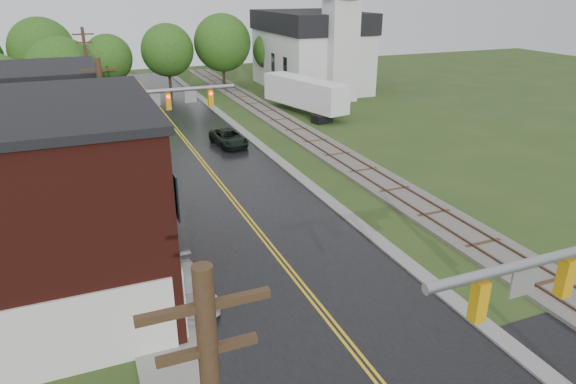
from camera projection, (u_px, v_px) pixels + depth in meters
main_road at (204, 164)px, 37.97m from camera, size 10.00×90.00×0.02m
curb_right at (252, 139)px, 44.16m from camera, size 0.80×70.00×0.12m
sidewalk_left at (125, 201)px, 31.49m from camera, size 2.40×50.00×0.12m
yellow_house at (30, 156)px, 29.46m from camera, size 8.00×7.00×6.40m
darkred_building at (54, 133)px, 37.91m from camera, size 7.00×6.00×4.40m
church at (315, 42)px, 63.21m from camera, size 10.40×18.40×20.00m
railroad at (301, 133)px, 45.75m from camera, size 3.20×80.00×0.30m
traffic_signal_far at (157, 111)px, 32.31m from camera, size 7.34×0.43×7.20m
utility_pole_b at (108, 141)px, 26.94m from camera, size 1.80×0.28×9.00m
utility_pole_c at (89, 77)px, 45.82m from camera, size 1.80×0.28×9.00m
tree_left_e at (64, 74)px, 46.69m from camera, size 6.40×6.40×8.16m
suv_dark at (229, 138)px, 42.26m from camera, size 2.50×4.76×1.28m
pickup_white at (188, 286)px, 21.47m from camera, size 1.96×4.23×1.20m
semi_trailer at (305, 93)px, 52.26m from camera, size 5.00×11.38×3.58m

